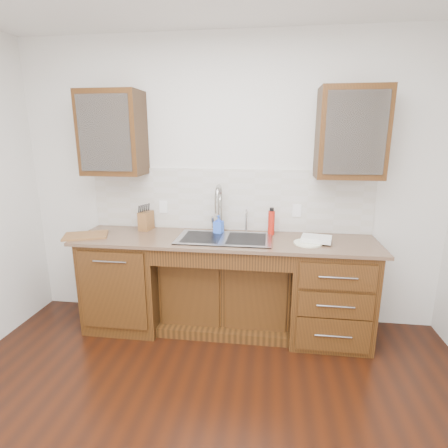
# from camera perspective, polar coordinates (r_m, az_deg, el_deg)

# --- Properties ---
(wall_back) EXTENTS (4.00, 0.10, 2.70)m
(wall_back) POSITION_cam_1_polar(r_m,az_deg,el_deg) (3.41, 0.90, 6.55)
(wall_back) COLOR silver
(wall_back) RESTS_ON ground
(base_cabinet_left) EXTENTS (0.70, 0.62, 0.88)m
(base_cabinet_left) POSITION_cam_1_polar(r_m,az_deg,el_deg) (3.56, -15.44, -8.89)
(base_cabinet_left) COLOR #593014
(base_cabinet_left) RESTS_ON ground
(base_cabinet_center) EXTENTS (1.20, 0.44, 0.70)m
(base_cabinet_center) POSITION_cam_1_polar(r_m,az_deg,el_deg) (3.44, 0.29, -10.83)
(base_cabinet_center) COLOR #593014
(base_cabinet_center) RESTS_ON ground
(base_cabinet_right) EXTENTS (0.70, 0.62, 0.88)m
(base_cabinet_right) POSITION_cam_1_polar(r_m,az_deg,el_deg) (3.34, 16.75, -10.56)
(base_cabinet_right) COLOR #593014
(base_cabinet_right) RESTS_ON ground
(countertop) EXTENTS (2.70, 0.65, 0.03)m
(countertop) POSITION_cam_1_polar(r_m,az_deg,el_deg) (3.14, 0.06, -2.63)
(countertop) COLOR #84705B
(countertop) RESTS_ON base_cabinet_left
(backsplash) EXTENTS (2.70, 0.02, 0.59)m
(backsplash) POSITION_cam_1_polar(r_m,az_deg,el_deg) (3.37, 0.76, 3.97)
(backsplash) COLOR beige
(backsplash) RESTS_ON wall_back
(sink) EXTENTS (0.84, 0.46, 0.19)m
(sink) POSITION_cam_1_polar(r_m,az_deg,el_deg) (3.15, 0.02, -3.92)
(sink) COLOR #9E9EA5
(sink) RESTS_ON countertop
(faucet) EXTENTS (0.04, 0.04, 0.40)m
(faucet) POSITION_cam_1_polar(r_m,az_deg,el_deg) (3.30, -0.65, 2.07)
(faucet) COLOR #999993
(faucet) RESTS_ON countertop
(filter_tap) EXTENTS (0.02, 0.02, 0.24)m
(filter_tap) POSITION_cam_1_polar(r_m,az_deg,el_deg) (3.31, 3.67, 0.63)
(filter_tap) COLOR #999993
(filter_tap) RESTS_ON countertop
(upper_cabinet_left) EXTENTS (0.55, 0.34, 0.75)m
(upper_cabinet_left) POSITION_cam_1_polar(r_m,az_deg,el_deg) (3.45, -17.67, 13.91)
(upper_cabinet_left) COLOR #593014
(upper_cabinet_left) RESTS_ON wall_back
(upper_cabinet_right) EXTENTS (0.55, 0.34, 0.75)m
(upper_cabinet_right) POSITION_cam_1_polar(r_m,az_deg,el_deg) (3.20, 20.01, 13.74)
(upper_cabinet_right) COLOR #593014
(upper_cabinet_right) RESTS_ON wall_back
(outlet_left) EXTENTS (0.08, 0.01, 0.12)m
(outlet_left) POSITION_cam_1_polar(r_m,az_deg,el_deg) (3.51, -9.86, 2.77)
(outlet_left) COLOR white
(outlet_left) RESTS_ON backsplash
(outlet_right) EXTENTS (0.08, 0.01, 0.12)m
(outlet_right) POSITION_cam_1_polar(r_m,az_deg,el_deg) (3.36, 11.80, 2.16)
(outlet_right) COLOR white
(outlet_right) RESTS_ON backsplash
(soap_bottle) EXTENTS (0.10, 0.10, 0.18)m
(soap_bottle) POSITION_cam_1_polar(r_m,az_deg,el_deg) (3.27, -0.90, -0.07)
(soap_bottle) COLOR #3467F5
(soap_bottle) RESTS_ON countertop
(water_bottle) EXTENTS (0.07, 0.07, 0.22)m
(water_bottle) POSITION_cam_1_polar(r_m,az_deg,el_deg) (3.26, 7.73, 0.18)
(water_bottle) COLOR red
(water_bottle) RESTS_ON countertop
(plate) EXTENTS (0.32, 0.32, 0.01)m
(plate) POSITION_cam_1_polar(r_m,az_deg,el_deg) (3.07, 13.52, -3.06)
(plate) COLOR white
(plate) RESTS_ON countertop
(dish_towel) EXTENTS (0.28, 0.23, 0.04)m
(dish_towel) POSITION_cam_1_polar(r_m,az_deg,el_deg) (3.11, 14.85, -2.35)
(dish_towel) COLOR beige
(dish_towel) RESTS_ON plate
(knife_block) EXTENTS (0.12, 0.17, 0.18)m
(knife_block) POSITION_cam_1_polar(r_m,az_deg,el_deg) (3.49, -12.60, 0.54)
(knife_block) COLOR #A66F52
(knife_block) RESTS_ON countertop
(cutting_board) EXTENTS (0.45, 0.38, 0.02)m
(cutting_board) POSITION_cam_1_polar(r_m,az_deg,el_deg) (3.44, -21.65, -1.75)
(cutting_board) COLOR brown
(cutting_board) RESTS_ON countertop
(cup_left_a) EXTENTS (0.17, 0.17, 0.11)m
(cup_left_a) POSITION_cam_1_polar(r_m,az_deg,el_deg) (3.52, -19.93, 12.95)
(cup_left_a) COLOR white
(cup_left_a) RESTS_ON upper_cabinet_left
(cup_left_b) EXTENTS (0.12, 0.12, 0.09)m
(cup_left_b) POSITION_cam_1_polar(r_m,az_deg,el_deg) (3.43, -16.95, 13.06)
(cup_left_b) COLOR silver
(cup_left_b) RESTS_ON upper_cabinet_left
(cup_right_a) EXTENTS (0.15, 0.15, 0.11)m
(cup_right_a) POSITION_cam_1_polar(r_m,az_deg,el_deg) (3.19, 18.89, 12.99)
(cup_right_a) COLOR white
(cup_right_a) RESTS_ON upper_cabinet_right
(cup_right_b) EXTENTS (0.13, 0.13, 0.09)m
(cup_right_b) POSITION_cam_1_polar(r_m,az_deg,el_deg) (3.21, 20.86, 12.69)
(cup_right_b) COLOR white
(cup_right_b) RESTS_ON upper_cabinet_right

